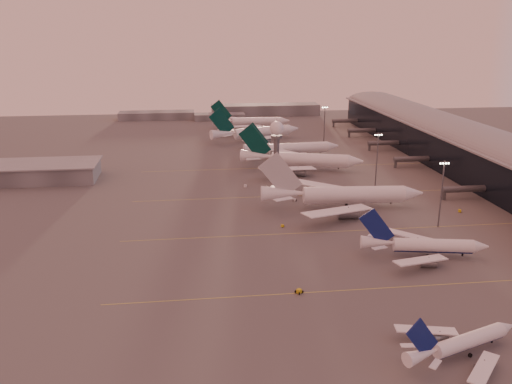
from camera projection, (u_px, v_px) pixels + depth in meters
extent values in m
plane|color=#5C5A5A|center=(331.00, 309.00, 141.00)|extent=(700.00, 700.00, 0.00)
cube|color=#D2C64A|center=(425.00, 285.00, 154.10)|extent=(180.00, 0.25, 0.02)
cube|color=#D2C64A|center=(373.00, 230.00, 196.84)|extent=(180.00, 0.25, 0.02)
cube|color=#D2C64A|center=(339.00, 194.00, 239.57)|extent=(180.00, 0.25, 0.02)
cube|color=#D2C64A|center=(313.00, 166.00, 287.05)|extent=(180.00, 0.25, 0.02)
cube|color=black|center=(495.00, 163.00, 255.85)|extent=(36.00, 360.00, 18.00)
cylinder|color=gray|center=(497.00, 145.00, 253.24)|extent=(10.08, 360.00, 10.08)
cube|color=gray|center=(497.00, 144.00, 253.18)|extent=(40.00, 362.00, 0.80)
cylinder|color=#54565C|center=(467.00, 189.00, 231.23)|extent=(22.00, 2.80, 2.80)
cube|color=#54565C|center=(444.00, 195.00, 230.69)|extent=(1.20, 1.20, 4.40)
cylinder|color=#54565C|center=(414.00, 159.00, 284.41)|extent=(22.00, 2.80, 2.80)
cube|color=#54565C|center=(395.00, 164.00, 283.87)|extent=(1.20, 1.20, 4.40)
cylinder|color=#54565C|center=(386.00, 143.00, 324.29)|extent=(22.00, 2.80, 2.80)
cube|color=#54565C|center=(369.00, 147.00, 323.75)|extent=(1.20, 1.20, 4.40)
cylinder|color=#54565C|center=(364.00, 130.00, 364.17)|extent=(22.00, 2.80, 2.80)
cube|color=#54565C|center=(349.00, 134.00, 363.64)|extent=(1.20, 1.20, 4.40)
cylinder|color=#54565C|center=(347.00, 121.00, 402.16)|extent=(22.00, 2.80, 2.80)
cube|color=#54565C|center=(334.00, 124.00, 401.62)|extent=(1.20, 1.20, 4.40)
cube|color=#5B5D62|center=(11.00, 173.00, 258.35)|extent=(80.00, 25.00, 8.00)
cube|color=gray|center=(10.00, 165.00, 257.13)|extent=(82.00, 27.00, 0.60)
cylinder|color=#54565C|center=(276.00, 161.00, 252.37)|extent=(2.60, 2.60, 22.00)
cylinder|color=#54565C|center=(277.00, 137.00, 249.04)|extent=(5.20, 5.20, 1.20)
sphere|color=white|center=(277.00, 128.00, 247.91)|extent=(6.40, 6.40, 6.40)
cylinder|color=#54565C|center=(277.00, 120.00, 246.84)|extent=(0.16, 0.16, 2.00)
cylinder|color=#54565C|center=(441.00, 194.00, 196.23)|extent=(0.56, 0.56, 25.00)
cube|color=#54565C|center=(445.00, 162.00, 192.76)|extent=(3.60, 0.25, 0.25)
sphere|color=#FFEABF|center=(441.00, 163.00, 192.69)|extent=(0.56, 0.56, 0.56)
sphere|color=#FFEABF|center=(443.00, 163.00, 192.81)|extent=(0.56, 0.56, 0.56)
sphere|color=#FFEABF|center=(446.00, 163.00, 192.93)|extent=(0.56, 0.56, 0.56)
sphere|color=#FFEABF|center=(449.00, 163.00, 193.05)|extent=(0.56, 0.56, 0.56)
cylinder|color=#54565C|center=(377.00, 160.00, 247.86)|extent=(0.56, 0.56, 25.00)
cube|color=#54565C|center=(379.00, 134.00, 244.38)|extent=(3.60, 0.25, 0.25)
sphere|color=#FFEABF|center=(375.00, 135.00, 244.32)|extent=(0.56, 0.56, 0.56)
sphere|color=#FFEABF|center=(377.00, 135.00, 244.44)|extent=(0.56, 0.56, 0.56)
sphere|color=#FFEABF|center=(380.00, 135.00, 244.56)|extent=(0.56, 0.56, 0.56)
sphere|color=#FFEABF|center=(382.00, 135.00, 244.68)|extent=(0.56, 0.56, 0.56)
cylinder|color=#54565C|center=(324.00, 126.00, 333.08)|extent=(0.56, 0.56, 25.00)
cube|color=#54565C|center=(325.00, 107.00, 329.60)|extent=(3.60, 0.25, 0.25)
sphere|color=#FFEABF|center=(323.00, 107.00, 329.54)|extent=(0.56, 0.56, 0.56)
sphere|color=#FFEABF|center=(324.00, 107.00, 329.66)|extent=(0.56, 0.56, 0.56)
sphere|color=#FFEABF|center=(326.00, 107.00, 329.78)|extent=(0.56, 0.56, 0.56)
sphere|color=#FFEABF|center=(327.00, 107.00, 329.90)|extent=(0.56, 0.56, 0.56)
cube|color=#5B5D62|center=(157.00, 115.00, 436.78)|extent=(60.00, 18.00, 6.00)
cube|color=#5B5D62|center=(265.00, 110.00, 456.67)|extent=(90.00, 20.00, 9.00)
cube|color=#5B5D62|center=(220.00, 117.00, 433.45)|extent=(40.00, 15.00, 5.00)
cylinder|color=white|center=(469.00, 342.00, 121.37)|extent=(19.87, 9.87, 3.39)
cylinder|color=navy|center=(469.00, 345.00, 121.59)|extent=(19.18, 8.84, 2.44)
cone|color=white|center=(506.00, 329.00, 126.50)|extent=(4.76, 4.48, 3.39)
cone|color=white|center=(422.00, 357.00, 115.14)|extent=(8.99, 5.99, 3.39)
cube|color=white|center=(484.00, 370.00, 112.31)|extent=(12.16, 12.88, 1.06)
cylinder|color=slate|center=(483.00, 368.00, 115.49)|extent=(4.37, 3.37, 2.20)
cube|color=slate|center=(484.00, 365.00, 115.22)|extent=(0.33, 0.30, 1.35)
cube|color=white|center=(426.00, 332.00, 126.55)|extent=(14.72, 5.39, 1.06)
cylinder|color=slate|center=(439.00, 339.00, 126.36)|extent=(4.37, 3.37, 2.20)
cube|color=slate|center=(440.00, 336.00, 126.08)|extent=(0.33, 0.30, 1.35)
cube|color=navy|center=(422.00, 340.00, 113.75)|extent=(8.86, 3.42, 10.09)
cube|color=white|center=(435.00, 366.00, 111.85)|extent=(3.72, 3.76, 0.22)
cube|color=white|center=(409.00, 347.00, 118.42)|extent=(3.99, 1.86, 0.22)
cylinder|color=black|center=(492.00, 343.00, 125.31)|extent=(0.45, 0.45, 0.89)
cylinder|color=black|center=(456.00, 348.00, 123.01)|extent=(1.07, 0.75, 0.98)
cylinder|color=black|center=(470.00, 357.00, 119.66)|extent=(1.07, 0.75, 0.98)
cylinder|color=white|center=(433.00, 247.00, 172.36)|extent=(25.18, 9.01, 4.23)
cylinder|color=navy|center=(433.00, 250.00, 172.63)|extent=(24.46, 7.75, 3.04)
cone|color=white|center=(481.00, 248.00, 171.35)|extent=(5.54, 5.09, 4.23)
cone|color=white|center=(377.00, 244.00, 173.40)|extent=(11.04, 6.19, 4.23)
cube|color=white|center=(420.00, 262.00, 163.05)|extent=(18.40, 9.15, 1.33)
cylinder|color=slate|center=(428.00, 265.00, 165.76)|extent=(5.25, 3.64, 2.75)
cube|color=slate|center=(429.00, 261.00, 165.41)|extent=(0.38, 0.34, 1.69)
cube|color=white|center=(407.00, 237.00, 182.92)|extent=(16.54, 14.60, 1.33)
cylinder|color=slate|center=(417.00, 245.00, 180.92)|extent=(5.25, 3.64, 2.75)
cube|color=slate|center=(417.00, 242.00, 180.58)|extent=(0.38, 0.34, 1.69)
cube|color=navy|center=(377.00, 229.00, 171.93)|extent=(11.45, 2.65, 12.60)
cube|color=white|center=(379.00, 250.00, 168.78)|extent=(5.11, 2.96, 0.28)
cube|color=white|center=(375.00, 238.00, 177.96)|extent=(4.92, 4.35, 0.28)
cylinder|color=black|center=(462.00, 256.00, 172.55)|extent=(0.56, 0.56, 1.11)
cylinder|color=black|center=(424.00, 252.00, 175.65)|extent=(1.31, 0.79, 1.22)
cylinder|color=black|center=(428.00, 258.00, 170.98)|extent=(1.31, 0.79, 1.22)
cylinder|color=white|center=(354.00, 197.00, 219.71)|extent=(41.35, 9.30, 6.41)
cylinder|color=white|center=(353.00, 201.00, 220.12)|extent=(40.40, 7.45, 4.61)
cone|color=white|center=(413.00, 196.00, 220.99)|extent=(8.37, 6.95, 6.41)
cone|color=white|center=(282.00, 197.00, 217.94)|extent=(17.60, 7.61, 6.41)
cube|color=white|center=(337.00, 214.00, 203.21)|extent=(29.66, 18.17, 1.90)
cylinder|color=slate|center=(348.00, 217.00, 208.08)|extent=(8.21, 4.72, 4.16)
cube|color=slate|center=(348.00, 213.00, 207.65)|extent=(0.33, 0.28, 2.56)
cube|color=white|center=(322.00, 189.00, 235.80)|extent=(28.55, 21.40, 1.90)
cylinder|color=slate|center=(335.00, 197.00, 232.96)|extent=(8.21, 4.72, 4.16)
cube|color=slate|center=(335.00, 194.00, 232.53)|extent=(0.33, 0.28, 2.56)
cube|color=#B7BAC0|center=(280.00, 179.00, 215.71)|extent=(17.74, 1.62, 19.01)
cube|color=white|center=(284.00, 202.00, 210.30)|extent=(8.47, 5.72, 0.26)
cube|color=white|center=(280.00, 191.00, 225.46)|extent=(8.36, 6.55, 0.26)
cylinder|color=black|center=(391.00, 206.00, 221.66)|extent=(0.52, 0.52, 1.03)
cylinder|color=black|center=(344.00, 205.00, 222.83)|extent=(1.17, 0.60, 1.14)
cylinder|color=black|center=(346.00, 208.00, 218.48)|extent=(1.17, 0.60, 1.14)
cylinder|color=white|center=(310.00, 162.00, 278.15)|extent=(39.25, 17.27, 6.30)
cylinder|color=white|center=(310.00, 165.00, 278.56)|extent=(37.99, 15.35, 4.54)
cone|color=white|center=(356.00, 164.00, 274.48)|extent=(9.06, 8.21, 6.30)
cone|color=white|center=(256.00, 158.00, 282.29)|extent=(17.51, 10.75, 6.30)
cube|color=white|center=(287.00, 171.00, 264.47)|extent=(29.12, 12.01, 1.87)
cylinder|color=slate|center=(298.00, 175.00, 268.13)|extent=(8.42, 6.10, 4.10)
cube|color=slate|center=(298.00, 172.00, 267.70)|extent=(0.39, 0.35, 2.52)
cube|color=white|center=(294.00, 156.00, 295.51)|extent=(24.80, 24.63, 1.87)
cylinder|color=slate|center=(302.00, 163.00, 291.84)|extent=(8.42, 6.10, 4.10)
cube|color=slate|center=(302.00, 160.00, 291.41)|extent=(0.39, 0.35, 2.52)
cube|color=#04322C|center=(255.00, 144.00, 280.24)|extent=(16.72, 5.35, 18.65)
cube|color=white|center=(253.00, 161.00, 275.15)|extent=(7.92, 4.02, 0.27)
cube|color=white|center=(258.00, 155.00, 289.43)|extent=(7.48, 7.21, 0.27)
cylinder|color=black|center=(338.00, 170.00, 276.94)|extent=(0.54, 0.54, 1.09)
cylinder|color=black|center=(304.00, 168.00, 282.02)|extent=(1.30, 0.86, 1.20)
cylinder|color=black|center=(303.00, 170.00, 277.51)|extent=(1.30, 0.86, 1.20)
cylinder|color=white|center=(298.00, 150.00, 308.58)|extent=(35.01, 9.15, 5.58)
cylinder|color=white|center=(298.00, 152.00, 308.94)|extent=(34.16, 7.52, 4.02)
cone|color=white|center=(333.00, 148.00, 313.09)|extent=(7.24, 6.25, 5.58)
cone|color=white|center=(257.00, 151.00, 303.01)|extent=(15.02, 7.06, 5.58)
cube|color=white|center=(291.00, 158.00, 293.43)|extent=(24.10, 18.87, 1.65)
cylinder|color=slate|center=(297.00, 160.00, 298.23)|extent=(7.04, 4.30, 3.63)
cube|color=slate|center=(297.00, 158.00, 297.85)|extent=(0.31, 0.27, 2.23)
cube|color=white|center=(277.00, 147.00, 320.57)|extent=(25.48, 14.83, 1.65)
cylinder|color=slate|center=(286.00, 152.00, 318.95)|extent=(7.04, 4.30, 3.63)
cube|color=slate|center=(286.00, 149.00, 318.57)|extent=(0.31, 0.27, 2.23)
cube|color=#04322C|center=(255.00, 139.00, 300.93)|extent=(15.31, 1.93, 16.52)
cube|color=white|center=(259.00, 153.00, 296.68)|extent=(7.01, 5.68, 0.24)
cube|color=white|center=(253.00, 148.00, 309.17)|extent=(7.16, 4.66, 0.24)
cylinder|color=black|center=(320.00, 154.00, 312.45)|extent=(0.48, 0.48, 0.96)
cylinder|color=black|center=(293.00, 155.00, 310.93)|extent=(1.10, 0.59, 1.06)
cylinder|color=black|center=(295.00, 157.00, 306.98)|extent=(1.10, 0.59, 1.06)
cylinder|color=white|center=(262.00, 134.00, 353.54)|extent=(38.74, 18.08, 6.25)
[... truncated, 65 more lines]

